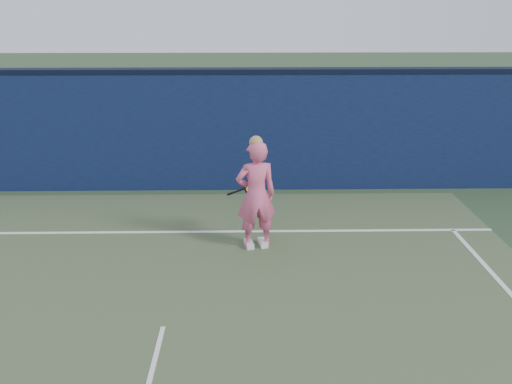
{
  "coord_description": "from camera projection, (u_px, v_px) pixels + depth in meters",
  "views": [
    {
      "loc": [
        1.07,
        -4.93,
        3.92
      ],
      "look_at": [
        1.23,
        3.4,
        0.97
      ],
      "focal_mm": 38.0,
      "sensor_mm": 36.0,
      "label": 1
    }
  ],
  "objects": [
    {
      "name": "racket",
      "position": [
        251.0,
        187.0,
        9.26
      ],
      "size": [
        0.6,
        0.2,
        0.32
      ],
      "rotation": [
        0.0,
        0.0,
        0.15
      ],
      "color": "black",
      "rests_on": "ground"
    },
    {
      "name": "player",
      "position": [
        256.0,
        195.0,
        8.85
      ],
      "size": [
        0.74,
        0.57,
        1.91
      ],
      "rotation": [
        0.0,
        0.0,
        3.35
      ],
      "color": "#EA5B87",
      "rests_on": "ground"
    },
    {
      "name": "ground",
      "position": [
        150.0,
        379.0,
        5.93
      ],
      "size": [
        80.0,
        80.0,
        0.0
      ],
      "primitive_type": "plane",
      "color": "#31492D",
      "rests_on": "ground"
    },
    {
      "name": "wall_cap",
      "position": [
        194.0,
        71.0,
        11.21
      ],
      "size": [
        24.0,
        0.42,
        0.1
      ],
      "primitive_type": "cube",
      "color": "black",
      "rests_on": "backstop_wall"
    },
    {
      "name": "backstop_wall",
      "position": [
        197.0,
        132.0,
        11.64
      ],
      "size": [
        24.0,
        0.4,
        2.5
      ],
      "primitive_type": "cube",
      "color": "#0D153B",
      "rests_on": "ground"
    }
  ]
}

